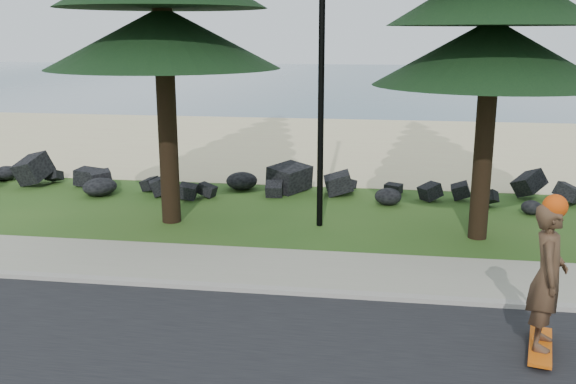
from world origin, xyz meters
name	(u,v)px	position (x,y,z in m)	size (l,w,h in m)	color
ground	(302,275)	(0.00, 0.00, 0.00)	(160.00, 160.00, 0.00)	#264D18
kerb	(295,292)	(0.00, -0.90, 0.05)	(160.00, 0.20, 0.10)	#A6A095
sidewalk	(303,270)	(0.00, 0.20, 0.04)	(160.00, 2.00, 0.08)	gray
beach_sand	(348,144)	(0.00, 14.50, 0.01)	(160.00, 15.00, 0.01)	beige
ocean	(371,80)	(0.00, 51.00, 0.00)	(160.00, 58.00, 0.01)	#3C6073
seawall_boulders	(329,199)	(0.00, 5.60, 0.00)	(60.00, 2.40, 1.10)	black
lamp_post	(322,43)	(0.00, 3.20, 4.13)	(0.25, 0.14, 8.14)	black
skateboarder	(548,277)	(3.67, -2.45, 1.14)	(0.64, 1.26, 2.28)	#D4550C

